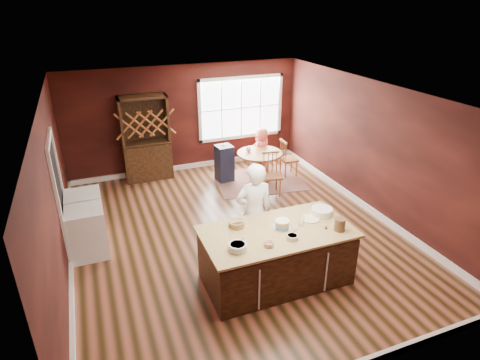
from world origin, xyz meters
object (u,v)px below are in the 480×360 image
(dining_table, at_px, (260,161))
(dryer, at_px, (86,215))
(kitchen_island, at_px, (276,257))
(washer, at_px, (87,233))
(layer_cake, at_px, (282,224))
(high_chair, at_px, (224,162))
(toddler, at_px, (226,149))
(chair_south, at_px, (272,174))
(chair_north, at_px, (258,150))
(chair_east, at_px, (289,157))
(hutch, at_px, (146,139))
(baker, at_px, (254,213))
(seated_woman, at_px, (262,150))

(dining_table, height_order, dryer, dryer)
(kitchen_island, height_order, washer, kitchen_island)
(layer_cake, height_order, washer, layer_cake)
(dining_table, distance_m, high_chair, 0.87)
(toddler, bearing_deg, chair_south, -58.15)
(high_chair, bearing_deg, chair_north, 13.48)
(high_chair, bearing_deg, chair_east, -17.21)
(chair_south, bearing_deg, dryer, -163.94)
(dining_table, height_order, layer_cake, layer_cake)
(kitchen_island, xyz_separation_m, dryer, (-2.75, 2.47, 0.02))
(chair_south, xyz_separation_m, chair_north, (0.33, 1.54, 0.00))
(hutch, bearing_deg, chair_north, -8.70)
(toddler, xyz_separation_m, dryer, (-3.31, -1.47, -0.35))
(hutch, height_order, dryer, hutch)
(layer_cake, bearing_deg, toddler, 83.24)
(hutch, bearing_deg, baker, -74.81)
(dryer, bearing_deg, baker, -33.59)
(chair_north, bearing_deg, hutch, -20.13)
(kitchen_island, distance_m, high_chair, 3.98)
(kitchen_island, relative_size, layer_cake, 7.51)
(chair_south, distance_m, high_chair, 1.36)
(seated_woman, xyz_separation_m, dryer, (-4.35, -1.63, -0.14))
(layer_cake, distance_m, chair_east, 4.17)
(chair_south, bearing_deg, dining_table, 98.03)
(chair_east, relative_size, toddler, 3.70)
(kitchen_island, height_order, seated_woman, seated_woman)
(washer, bearing_deg, seated_woman, 27.54)
(dining_table, distance_m, toddler, 0.87)
(seated_woman, relative_size, high_chair, 1.26)
(hutch, bearing_deg, kitchen_island, -75.99)
(dining_table, height_order, washer, washer)
(layer_cake, bearing_deg, chair_north, 70.78)
(dining_table, xyz_separation_m, chair_north, (0.28, 0.75, -0.03))
(chair_south, bearing_deg, seated_woman, 87.02)
(kitchen_island, bearing_deg, dining_table, 69.83)
(layer_cake, relative_size, hutch, 0.15)
(dining_table, bearing_deg, high_chair, 155.40)
(high_chair, bearing_deg, hutch, 147.95)
(kitchen_island, height_order, high_chair, high_chair)
(kitchen_island, bearing_deg, chair_east, 59.38)
(chair_south, bearing_deg, kitchen_island, -103.16)
(dining_table, relative_size, chair_north, 1.08)
(chair_east, bearing_deg, toddler, 81.81)
(dining_table, bearing_deg, seated_woman, 60.72)
(chair_east, height_order, dryer, chair_east)
(kitchen_island, relative_size, baker, 1.31)
(chair_east, bearing_deg, kitchen_island, 151.68)
(layer_cake, height_order, chair_north, layer_cake)
(chair_south, xyz_separation_m, high_chair, (-0.74, 1.15, -0.03))
(high_chair, bearing_deg, chair_south, -63.69)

